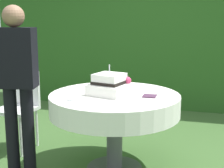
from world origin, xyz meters
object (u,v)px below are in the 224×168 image
Objects in this scene: garden_chair at (20,102)px; cake_table at (115,106)px; serving_plate_far at (74,99)px; standing_person at (17,79)px; napkin_stack at (150,96)px; wedding_cake at (110,85)px; serving_plate_left at (148,91)px; serving_plate_near at (161,92)px.

cake_table is at bearing -12.67° from garden_chair.
standing_person reaches higher than serving_plate_far.
napkin_stack is (0.34, -0.01, 0.12)m from cake_table.
napkin_stack is (0.38, 0.01, -0.08)m from wedding_cake.
napkin_stack is at bearing -76.08° from serving_plate_left.
cake_table is 1.23m from garden_chair.
serving_plate_far is (-0.25, -0.28, -0.08)m from wedding_cake.
serving_plate_near is 0.97× the size of napkin_stack.
standing_person is (-1.28, -0.46, 0.15)m from serving_plate_near.
serving_plate_far is at bearing -147.01° from serving_plate_near.
wedding_cake is 0.41m from serving_plate_left.
serving_plate_far is at bearing -155.47° from napkin_stack.
wedding_cake is at bearing -178.95° from napkin_stack.
serving_plate_left is at bearing 41.36° from serving_plate_far.
serving_plate_near is 0.19m from napkin_stack.
wedding_cake is at bearing 48.05° from serving_plate_far.
standing_person is (-0.56, 0.00, 0.15)m from serving_plate_far.
napkin_stack is 0.14× the size of garden_chair.
standing_person reaches higher than napkin_stack.
napkin_stack is at bearing -114.97° from serving_plate_near.
garden_chair is at bearing 167.33° from cake_table.
serving_plate_near is 0.14m from serving_plate_left.
cake_table is 0.78× the size of standing_person.
garden_chair is at bearing 176.35° from serving_plate_near.
serving_plate_far is 0.77m from serving_plate_left.
cake_table is 0.36m from napkin_stack.
garden_chair is (-1.53, 0.28, -0.23)m from napkin_stack.
serving_plate_far is 0.14× the size of garden_chair.
serving_plate_left is 0.96× the size of napkin_stack.
serving_plate_far is at bearing -131.95° from wedding_cake.
standing_person is at bearing -156.15° from serving_plate_left.
napkin_stack is (0.63, 0.29, -0.00)m from serving_plate_far.
serving_plate_left is (-0.14, 0.05, 0.00)m from serving_plate_near.
wedding_cake is 0.46× the size of garden_chair.
wedding_cake is 3.36× the size of napkin_stack.
serving_plate_near and napkin_stack have the same top height.
serving_plate_left and napkin_stack have the same top height.
serving_plate_near is 0.85m from serving_plate_far.
serving_plate_far and napkin_stack have the same top height.
standing_person is at bearing -59.13° from garden_chair.
standing_person is at bearing 179.52° from serving_plate_far.
napkin_stack is 0.08× the size of standing_person.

